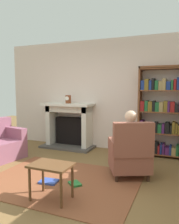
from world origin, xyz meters
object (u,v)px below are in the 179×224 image
at_px(bookshelf, 162,113).
at_px(side_table, 51,170).
at_px(mantel_clock, 68,99).
at_px(armchair_reading, 130,153).
at_px(seated_reader, 129,140).
at_px(fireplace, 69,124).

xyz_separation_m(bookshelf, side_table, (-1.18, -2.62, -0.56)).
relative_size(mantel_clock, bookshelf, 0.10).
bearing_deg(mantel_clock, armchair_reading, -35.27).
bearing_deg(seated_reader, mantel_clock, -59.92).
xyz_separation_m(fireplace, seated_reader, (1.84, -1.32, 0.03)).
xyz_separation_m(mantel_clock, bookshelf, (2.24, 0.14, -0.26)).
bearing_deg(mantel_clock, side_table, -66.99).
relative_size(seated_reader, side_table, 2.04).
height_order(bookshelf, armchair_reading, bookshelf).
bearing_deg(side_table, fireplace, 112.71).
distance_m(armchair_reading, side_table, 1.42).
height_order(fireplace, seated_reader, seated_reader).
bearing_deg(seated_reader, side_table, 32.87).
relative_size(fireplace, bookshelf, 0.67).
relative_size(fireplace, armchair_reading, 1.38).
bearing_deg(side_table, seated_reader, 58.99).
bearing_deg(bookshelf, mantel_clock, -176.55).
bearing_deg(armchair_reading, seated_reader, -90.00).
relative_size(fireplace, mantel_clock, 6.55).
bearing_deg(bookshelf, seated_reader, -107.25).
height_order(seated_reader, side_table, seated_reader).
height_order(mantel_clock, bookshelf, bookshelf).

